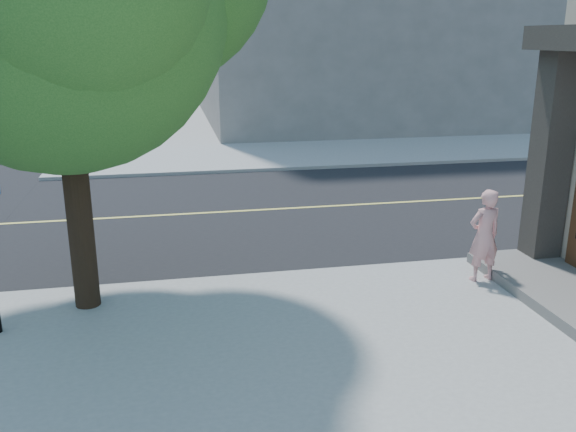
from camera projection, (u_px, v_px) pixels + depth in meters
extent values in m
plane|color=black|center=(0.00, 299.00, 10.21)|extent=(140.00, 140.00, 0.00)
cube|color=black|center=(47.00, 222.00, 14.44)|extent=(140.00, 9.00, 0.01)
cube|color=gray|center=(365.00, 117.00, 32.94)|extent=(29.00, 25.00, 0.12)
cube|color=slate|center=(571.00, 296.00, 9.80)|extent=(1.60, 4.00, 0.18)
cube|color=#35302B|center=(551.00, 153.00, 10.93)|extent=(0.55, 0.55, 4.20)
imported|color=pink|center=(484.00, 235.00, 10.47)|extent=(0.64, 0.46, 1.64)
cylinder|color=black|center=(76.00, 186.00, 9.15)|extent=(0.39, 0.39, 3.92)
sphere|color=#376F27|center=(58.00, 3.00, 8.41)|extent=(4.79, 4.79, 4.79)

